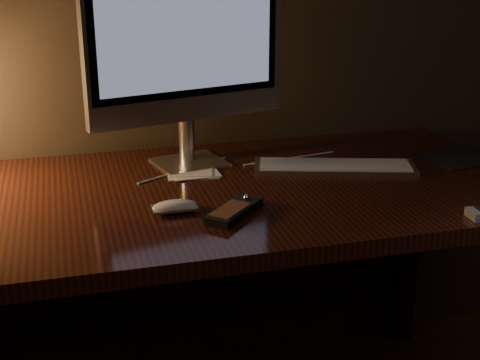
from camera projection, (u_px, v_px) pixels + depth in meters
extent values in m
cube|color=#36130C|center=(209.00, 197.00, 1.64)|extent=(1.60, 0.75, 0.04)
cube|color=black|center=(407.00, 246.00, 2.24)|extent=(0.06, 0.06, 0.71)
cube|color=black|center=(186.00, 241.00, 2.04)|extent=(1.48, 0.02, 0.51)
cube|color=silver|center=(190.00, 163.00, 1.81)|extent=(0.21, 0.20, 0.01)
cylinder|color=silver|center=(187.00, 137.00, 1.82)|extent=(0.05, 0.05, 0.12)
cube|color=silver|center=(186.00, 34.00, 1.69)|extent=(0.54, 0.16, 0.45)
cube|color=black|center=(188.00, 23.00, 1.66)|extent=(0.50, 0.12, 0.38)
cube|color=#8C95BF|center=(188.00, 23.00, 1.66)|extent=(0.46, 0.11, 0.34)
cube|color=silver|center=(335.00, 166.00, 1.77)|extent=(0.44, 0.24, 0.02)
cube|color=black|center=(462.00, 157.00, 1.87)|extent=(0.24, 0.20, 0.00)
ellipsoid|color=white|center=(174.00, 208.00, 1.49)|extent=(0.10, 0.05, 0.02)
cube|color=black|center=(234.00, 211.00, 1.47)|extent=(0.16, 0.16, 0.02)
cube|color=brown|center=(234.00, 207.00, 1.47)|extent=(0.11, 0.11, 0.00)
sphere|color=silver|center=(234.00, 206.00, 1.47)|extent=(0.02, 0.02, 0.02)
cube|color=white|center=(193.00, 173.00, 1.73)|extent=(0.14, 0.10, 0.01)
cylinder|color=white|center=(239.00, 165.00, 1.79)|extent=(0.56, 0.18, 0.01)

